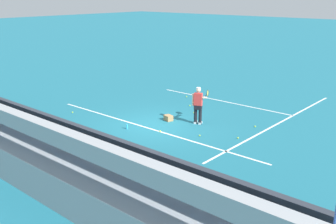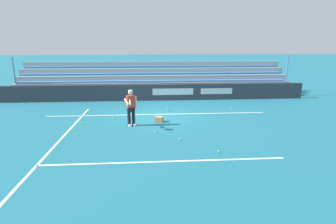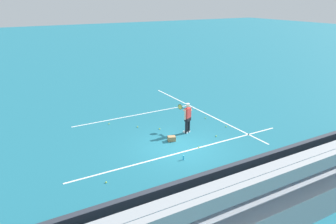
% 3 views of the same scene
% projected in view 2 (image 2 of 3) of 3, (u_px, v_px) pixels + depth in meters
% --- Properties ---
extents(ground_plane, '(160.00, 160.00, 0.00)m').
position_uv_depth(ground_plane, '(158.00, 117.00, 14.02)').
color(ground_plane, '#1E6B7F').
extents(court_baseline_white, '(12.00, 0.10, 0.01)m').
position_uv_depth(court_baseline_white, '(158.00, 114.00, 14.50)').
color(court_baseline_white, white).
rests_on(court_baseline_white, ground).
extents(court_sideline_white, '(0.10, 12.00, 0.01)m').
position_uv_depth(court_sideline_white, '(53.00, 148.00, 9.88)').
color(court_sideline_white, white).
rests_on(court_sideline_white, ground).
extents(court_service_line_white, '(8.22, 0.10, 0.01)m').
position_uv_depth(court_service_line_white, '(164.00, 162.00, 8.72)').
color(court_service_line_white, white).
rests_on(court_service_line_white, ground).
extents(back_wall_sponsor_board, '(20.68, 0.25, 1.10)m').
position_uv_depth(back_wall_sponsor_board, '(156.00, 92.00, 17.97)').
color(back_wall_sponsor_board, '#2D333D').
rests_on(back_wall_sponsor_board, ground).
extents(bleacher_stand, '(19.64, 2.40, 2.95)m').
position_uv_depth(bleacher_stand, '(155.00, 86.00, 19.69)').
color(bleacher_stand, '#9EA3A8').
rests_on(bleacher_stand, ground).
extents(tennis_player, '(0.58, 1.07, 1.71)m').
position_uv_depth(tennis_player, '(131.00, 107.00, 12.30)').
color(tennis_player, black).
rests_on(tennis_player, ground).
extents(ball_box_cardboard, '(0.47, 0.40, 0.26)m').
position_uv_depth(ball_box_cardboard, '(159.00, 119.00, 13.11)').
color(ball_box_cardboard, '#A87F51').
rests_on(ball_box_cardboard, ground).
extents(tennis_ball_far_left, '(0.07, 0.07, 0.07)m').
position_uv_depth(tennis_ball_far_left, '(180.00, 139.00, 10.67)').
color(tennis_ball_far_left, '#CCE533').
rests_on(tennis_ball_far_left, ground).
extents(tennis_ball_by_box, '(0.07, 0.07, 0.07)m').
position_uv_depth(tennis_ball_by_box, '(83.00, 123.00, 12.82)').
color(tennis_ball_by_box, '#CCE533').
rests_on(tennis_ball_by_box, ground).
extents(tennis_ball_far_right, '(0.07, 0.07, 0.07)m').
position_uv_depth(tennis_ball_far_right, '(219.00, 151.00, 9.48)').
color(tennis_ball_far_right, '#CCE533').
rests_on(tennis_ball_far_right, ground).
extents(tennis_ball_near_player, '(0.07, 0.07, 0.07)m').
position_uv_depth(tennis_ball_near_player, '(77.00, 135.00, 11.12)').
color(tennis_ball_near_player, '#CCE533').
rests_on(tennis_ball_near_player, ground).
extents(tennis_ball_toward_net, '(0.07, 0.07, 0.07)m').
position_uv_depth(tennis_ball_toward_net, '(113.00, 118.00, 13.69)').
color(tennis_ball_toward_net, '#CCE533').
rests_on(tennis_ball_toward_net, ground).
extents(tennis_ball_midcourt, '(0.07, 0.07, 0.07)m').
position_uv_depth(tennis_ball_midcourt, '(156.00, 132.00, 11.48)').
color(tennis_ball_midcourt, '#CCE533').
rests_on(tennis_ball_midcourt, ground).
extents(tennis_ball_stray_back, '(0.07, 0.07, 0.07)m').
position_uv_depth(tennis_ball_stray_back, '(232.00, 109.00, 15.60)').
color(tennis_ball_stray_back, '#CCE533').
rests_on(tennis_ball_stray_back, ground).
extents(tennis_ball_on_baseline, '(0.07, 0.07, 0.07)m').
position_uv_depth(tennis_ball_on_baseline, '(144.00, 114.00, 14.46)').
color(tennis_ball_on_baseline, '#CCE533').
rests_on(tennis_ball_on_baseline, ground).
extents(water_bottle, '(0.07, 0.07, 0.22)m').
position_uv_depth(water_bottle, '(168.00, 109.00, 15.19)').
color(water_bottle, '#33B2E5').
rests_on(water_bottle, ground).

